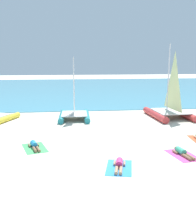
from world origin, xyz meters
TOP-DOWN VIEW (x-y plane):
  - ground_plane at (0.00, 10.00)m, footprint 120.00×120.00m
  - ocean_water at (0.00, 32.13)m, footprint 120.00×40.00m
  - sailboat_red at (6.19, 8.60)m, footprint 3.08×4.64m
  - sailboat_teal at (-1.47, 8.91)m, footprint 2.53×3.82m
  - towel_leftmost at (-3.81, 1.91)m, footprint 1.59×2.13m
  - sunbather_leftmost at (-3.83, 1.98)m, footprint 0.81×1.55m
  - towel_center_left at (0.14, -1.29)m, footprint 1.51×2.10m
  - sunbather_center_left at (0.16, -1.23)m, footprint 0.75×1.56m
  - towel_center_right at (3.57, -0.08)m, footprint 1.36×2.04m
  - sunbather_center_right at (3.56, -0.01)m, footprint 0.63×1.57m

SIDE VIEW (x-z plane):
  - ground_plane at x=0.00m, z-range 0.00..0.00m
  - towel_leftmost at x=-3.81m, z-range 0.00..0.01m
  - towel_center_left at x=0.14m, z-range 0.00..0.01m
  - towel_center_right at x=3.57m, z-range 0.00..0.01m
  - ocean_water at x=0.00m, z-range 0.00..0.05m
  - sunbather_leftmost at x=-3.83m, z-range -0.02..0.28m
  - sunbather_center_left at x=0.16m, z-range -0.02..0.28m
  - sunbather_center_right at x=3.56m, z-range -0.02..0.28m
  - sailboat_teal at x=-1.47m, z-range -1.70..3.15m
  - sailboat_red at x=6.19m, z-range -2.07..3.82m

